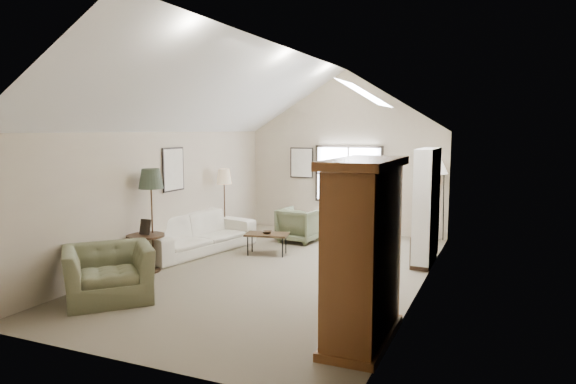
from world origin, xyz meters
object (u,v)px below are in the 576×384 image
at_px(armoire, 363,252).
at_px(coffee_table, 267,244).
at_px(armchair_far, 299,225).
at_px(side_table, 146,253).
at_px(sofa, 196,234).
at_px(side_chair, 363,220).
at_px(armchair_near, 108,273).

height_order(armoire, coffee_table, armoire).
bearing_deg(armchair_far, side_table, 70.34).
relative_size(sofa, side_chair, 2.73).
xyz_separation_m(side_table, side_chair, (2.93, 4.03, 0.16)).
relative_size(armchair_far, side_table, 1.26).
height_order(armchair_near, side_chair, side_chair).
distance_m(sofa, armchair_far, 2.40).
distance_m(sofa, side_chair, 3.80).
distance_m(armoire, side_table, 4.67).
relative_size(side_table, side_chair, 0.68).
height_order(armchair_far, side_table, armchair_far).
distance_m(armoire, armchair_far, 5.61).
bearing_deg(coffee_table, armchair_far, 83.86).
xyz_separation_m(sofa, armchair_far, (1.61, 1.79, -0.01)).
relative_size(coffee_table, side_table, 1.27).
relative_size(armoire, armchair_near, 1.76).
height_order(armchair_near, side_table, armchair_near).
distance_m(armoire, coffee_table, 4.60).
bearing_deg(sofa, side_chair, -37.65).
xyz_separation_m(armoire, side_chair, (-1.45, 5.47, -0.61)).
height_order(armchair_far, coffee_table, armchair_far).
distance_m(armchair_far, side_table, 3.75).
distance_m(armchair_near, side_table, 1.56).
distance_m(armchair_far, side_chair, 1.47).
bearing_deg(armchair_near, armchair_far, 30.52).
xyz_separation_m(armchair_near, armchair_far, (1.12, 4.86, -0.02)).
xyz_separation_m(armoire, coffee_table, (-2.92, 3.44, -0.88)).
relative_size(sofa, side_table, 3.99).
relative_size(armchair_near, side_table, 1.85).
relative_size(armoire, side_table, 3.25).
bearing_deg(side_chair, coffee_table, -131.16).
distance_m(sofa, armchair_near, 3.12).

